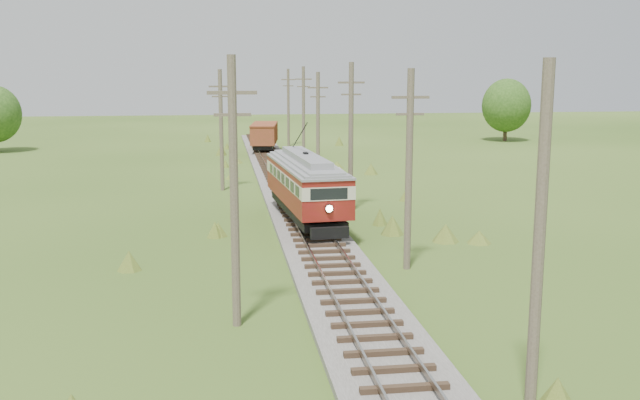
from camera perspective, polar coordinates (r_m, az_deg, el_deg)
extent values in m
cube|color=#605B54|center=(46.13, -2.15, -0.15)|extent=(3.60, 96.00, 0.25)
cube|color=#726659|center=(46.00, -3.04, 0.27)|extent=(0.08, 96.00, 0.17)
cube|color=#726659|center=(46.14, -1.26, 0.31)|extent=(0.08, 96.00, 0.17)
cube|color=#2D2116|center=(46.09, -2.15, 0.10)|extent=(2.40, 96.00, 0.16)
cube|color=black|center=(39.38, -1.14, -0.69)|extent=(3.01, 10.40, 0.42)
cube|color=maroon|center=(39.22, -1.15, 0.64)|extent=(3.47, 11.32, 1.02)
cube|color=beige|center=(39.08, -1.15, 1.85)|extent=(3.50, 11.38, 0.65)
cube|color=black|center=(39.08, -1.15, 1.85)|extent=(3.49, 10.88, 0.51)
cube|color=maroon|center=(39.02, -1.16, 2.52)|extent=(3.47, 11.32, 0.28)
cube|color=gray|center=(38.98, -1.16, 2.97)|extent=(3.53, 11.44, 0.35)
cube|color=gray|center=(38.94, -1.16, 3.43)|extent=(1.82, 8.43, 0.37)
sphere|color=#FFF2BF|center=(33.75, 0.75, -0.70)|extent=(0.33, 0.33, 0.33)
cylinder|color=black|center=(40.46, -1.63, 5.18)|extent=(0.40, 4.32, 1.79)
cylinder|color=black|center=(35.21, -0.90, -2.09)|extent=(0.17, 0.75, 0.74)
cylinder|color=black|center=(35.51, 1.31, -1.99)|extent=(0.17, 0.75, 0.74)
cylinder|color=black|center=(43.35, -3.15, 0.25)|extent=(0.17, 0.75, 0.74)
cylinder|color=black|center=(43.59, -1.34, 0.32)|extent=(0.17, 0.75, 0.74)
cube|color=black|center=(74.82, -4.47, 4.44)|extent=(2.77, 6.91, 0.47)
cube|color=brown|center=(74.71, -4.48, 5.33)|extent=(3.35, 7.71, 1.87)
cube|color=brown|center=(74.63, -4.49, 6.08)|extent=(3.41, 7.86, 0.11)
cylinder|color=black|center=(72.64, -5.13, 4.29)|extent=(0.20, 0.75, 0.75)
cylinder|color=black|center=(72.55, -4.02, 4.30)|extent=(0.20, 0.75, 0.75)
cylinder|color=black|center=(77.08, -4.88, 4.64)|extent=(0.20, 0.75, 0.75)
cylinder|color=black|center=(77.00, -3.84, 4.65)|extent=(0.20, 0.75, 0.75)
cone|color=gray|center=(60.22, 0.75, 2.69)|extent=(2.74, 2.74, 1.03)
cone|color=gray|center=(59.52, 1.52, 2.39)|extent=(1.54, 1.54, 0.60)
cylinder|color=brown|center=(18.34, 17.13, -3.05)|extent=(0.30, 0.30, 8.80)
cylinder|color=brown|center=(30.47, 7.12, 2.32)|extent=(0.30, 0.30, 8.60)
cube|color=brown|center=(30.20, 7.26, 8.16)|extent=(1.60, 0.12, 0.12)
cube|color=brown|center=(30.24, 7.23, 6.83)|extent=(1.20, 0.10, 0.10)
cylinder|color=brown|center=(43.03, 2.49, 4.98)|extent=(0.30, 0.30, 9.00)
cube|color=brown|center=(42.85, 2.52, 9.37)|extent=(1.60, 0.12, 0.12)
cube|color=brown|center=(42.87, 2.51, 8.44)|extent=(1.20, 0.10, 0.10)
cylinder|color=brown|center=(55.82, -0.16, 5.90)|extent=(0.30, 0.30, 8.40)
cube|color=brown|center=(55.67, -0.16, 8.98)|extent=(1.60, 0.12, 0.12)
cube|color=brown|center=(55.69, -0.16, 8.26)|extent=(1.20, 0.10, 0.10)
cylinder|color=brown|center=(68.72, -1.33, 6.93)|extent=(0.30, 0.30, 8.90)
cube|color=brown|center=(68.60, -1.34, 9.64)|extent=(1.60, 0.12, 0.12)
cube|color=brown|center=(68.61, -1.34, 9.06)|extent=(1.20, 0.10, 0.10)
cylinder|color=brown|center=(81.61, -2.55, 7.39)|extent=(0.30, 0.30, 8.70)
cube|color=brown|center=(81.51, -2.56, 9.60)|extent=(1.60, 0.12, 0.12)
cube|color=brown|center=(81.52, -2.56, 9.11)|extent=(1.20, 0.10, 0.10)
cylinder|color=brown|center=(23.47, -6.88, 0.44)|extent=(0.30, 0.30, 9.00)
cube|color=brown|center=(23.14, -7.06, 8.52)|extent=(1.60, 0.12, 0.12)
cube|color=brown|center=(23.17, -7.02, 6.79)|extent=(1.20, 0.10, 0.10)
cylinder|color=brown|center=(51.30, -7.91, 5.52)|extent=(0.30, 0.30, 8.60)
cube|color=brown|center=(51.14, -7.99, 8.99)|extent=(1.60, 0.12, 0.12)
cube|color=brown|center=(51.16, -7.97, 8.20)|extent=(1.20, 0.10, 0.10)
cylinder|color=#38281C|center=(90.34, 14.59, 5.39)|extent=(0.50, 0.50, 2.52)
ellipsoid|color=#224414|center=(90.14, 14.68, 7.34)|extent=(5.88, 5.88, 6.47)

